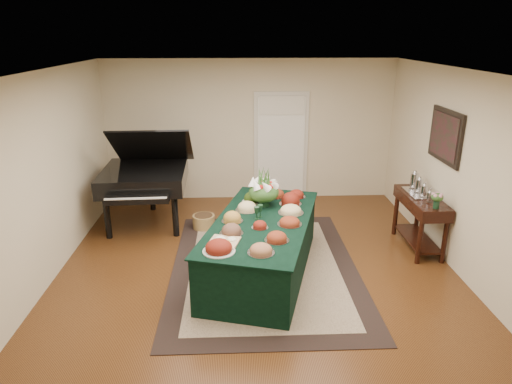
{
  "coord_description": "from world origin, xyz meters",
  "views": [
    {
      "loc": [
        -0.26,
        -5.66,
        3.14
      ],
      "look_at": [
        0.0,
        0.3,
        1.05
      ],
      "focal_mm": 32.0,
      "sensor_mm": 36.0,
      "label": 1
    }
  ],
  "objects_px": {
    "buffet_table": "(262,246)",
    "mahogany_sideboard": "(421,209)",
    "floral_centerpiece": "(264,188)",
    "grand_piano": "(145,176)"
  },
  "relations": [
    {
      "from": "grand_piano",
      "to": "mahogany_sideboard",
      "type": "xyz_separation_m",
      "value": [
        4.31,
        -1.14,
        -0.21
      ]
    },
    {
      "from": "grand_piano",
      "to": "buffet_table",
      "type": "bearing_deg",
      "value": -43.82
    },
    {
      "from": "mahogany_sideboard",
      "to": "buffet_table",
      "type": "bearing_deg",
      "value": -164.74
    },
    {
      "from": "buffet_table",
      "to": "floral_centerpiece",
      "type": "distance_m",
      "value": 0.84
    },
    {
      "from": "floral_centerpiece",
      "to": "grand_piano",
      "type": "bearing_deg",
      "value": 146.61
    },
    {
      "from": "buffet_table",
      "to": "mahogany_sideboard",
      "type": "xyz_separation_m",
      "value": [
        2.42,
        0.66,
        0.25
      ]
    },
    {
      "from": "buffet_table",
      "to": "floral_centerpiece",
      "type": "height_order",
      "value": "floral_centerpiece"
    },
    {
      "from": "floral_centerpiece",
      "to": "mahogany_sideboard",
      "type": "xyz_separation_m",
      "value": [
        2.38,
        0.13,
        -0.4
      ]
    },
    {
      "from": "floral_centerpiece",
      "to": "mahogany_sideboard",
      "type": "height_order",
      "value": "floral_centerpiece"
    },
    {
      "from": "floral_centerpiece",
      "to": "mahogany_sideboard",
      "type": "relative_size",
      "value": 0.38
    }
  ]
}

